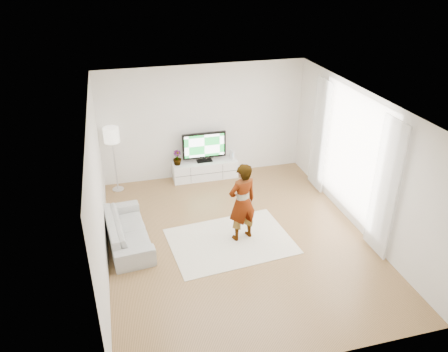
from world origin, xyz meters
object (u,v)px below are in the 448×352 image
object	(u,v)px
television	(204,146)
sofa	(127,230)
floor_lamp	(112,138)
media_console	(205,170)
player	(242,202)
rug	(231,241)

from	to	relation	value
television	sofa	size ratio (longest dim) A/B	0.57
sofa	floor_lamp	bearing A→B (deg)	-2.73
media_console	player	world-z (taller)	player
television	floor_lamp	xyz separation A→B (m)	(-2.15, -0.09, 0.47)
sofa	floor_lamp	world-z (taller)	floor_lamp
floor_lamp	sofa	bearing A→B (deg)	-87.27
sofa	floor_lamp	xyz separation A→B (m)	(-0.11, 2.23, 1.06)
television	player	distance (m)	2.75
rug	floor_lamp	xyz separation A→B (m)	(-2.05, 2.72, 1.33)
rug	floor_lamp	distance (m)	3.65
sofa	media_console	bearing A→B (deg)	-47.20
rug	sofa	bearing A→B (deg)	165.93
television	sofa	world-z (taller)	television
rug	floor_lamp	size ratio (longest dim) A/B	1.48
rug	television	bearing A→B (deg)	87.89
player	sofa	distance (m)	2.29
television	sofa	xyz separation A→B (m)	(-2.05, -2.32, -0.58)
floor_lamp	rug	bearing A→B (deg)	-52.96
media_console	rug	bearing A→B (deg)	-92.13
media_console	floor_lamp	distance (m)	2.42
media_console	player	xyz separation A→B (m)	(0.14, -2.72, 0.59)
floor_lamp	player	bearing A→B (deg)	-49.16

